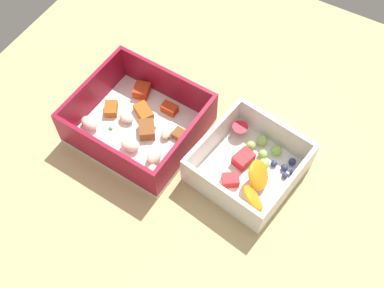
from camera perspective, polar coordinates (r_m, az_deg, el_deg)
table_surface at (r=72.97cm, az=1.13°, el=-1.07°), size 80.00×80.00×2.00cm
pasta_container at (r=72.69cm, az=-6.39°, el=2.54°), size 18.78×17.08×6.71cm
fruit_bowl at (r=68.82cm, az=6.96°, el=-2.75°), size 15.57×16.08×5.50cm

